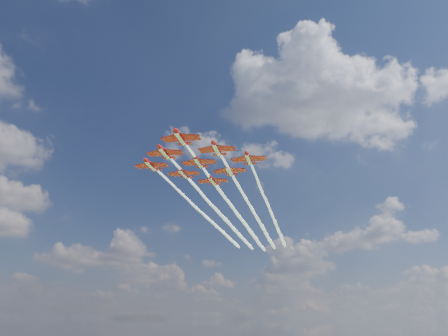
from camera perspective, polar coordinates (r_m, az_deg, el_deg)
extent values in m
cylinder|color=#AB0B09|center=(118.03, -5.68, 3.98)|extent=(7.61, 6.86, 1.24)
cone|color=#AB0B09|center=(113.11, -6.50, 5.07)|extent=(2.51, 2.42, 1.24)
cone|color=#AB0B09|center=(122.71, -4.98, 3.03)|extent=(2.02, 1.96, 1.13)
ellipsoid|color=black|center=(116.25, -5.99, 4.63)|extent=(2.44, 2.31, 0.81)
cube|color=#AB0B09|center=(118.50, -5.61, 3.85)|extent=(9.53, 10.19, 0.16)
cube|color=#AB0B09|center=(122.01, -5.08, 3.17)|extent=(3.86, 4.10, 0.14)
cube|color=#AB0B09|center=(122.60, -5.04, 3.57)|extent=(1.46, 1.30, 2.03)
cube|color=silver|center=(117.81, -5.69, 3.73)|extent=(7.04, 6.32, 0.14)
cylinder|color=#AB0B09|center=(124.98, -0.96, 2.54)|extent=(7.61, 6.86, 1.24)
cone|color=#AB0B09|center=(119.88, -1.53, 3.51)|extent=(2.51, 2.42, 1.24)
cone|color=#AB0B09|center=(129.81, -0.47, 1.70)|extent=(2.02, 1.96, 1.13)
ellipsoid|color=black|center=(123.12, -1.18, 3.14)|extent=(2.44, 2.31, 0.81)
cube|color=#AB0B09|center=(125.47, -0.91, 2.42)|extent=(9.53, 10.19, 0.16)
cube|color=#AB0B09|center=(129.09, -0.54, 1.82)|extent=(3.86, 4.10, 0.14)
cube|color=#AB0B09|center=(129.66, -0.52, 2.20)|extent=(1.46, 1.30, 2.03)
cube|color=silver|center=(124.77, -0.96, 2.30)|extent=(7.04, 6.32, 0.14)
cylinder|color=#AB0B09|center=(128.96, -7.77, 2.02)|extent=(7.61, 6.86, 1.24)
cone|color=#AB0B09|center=(124.03, -8.60, 2.94)|extent=(2.51, 2.42, 1.24)
cone|color=#AB0B09|center=(133.65, -7.05, 1.22)|extent=(2.02, 1.96, 1.13)
ellipsoid|color=black|center=(127.17, -8.08, 2.59)|extent=(2.44, 2.31, 0.81)
cube|color=#AB0B09|center=(129.44, -7.69, 1.91)|extent=(9.53, 10.19, 0.16)
cube|color=#AB0B09|center=(132.95, -7.15, 1.34)|extent=(3.86, 4.10, 0.14)
cube|color=#AB0B09|center=(133.51, -7.10, 1.71)|extent=(1.46, 1.30, 2.03)
cube|color=silver|center=(128.76, -7.78, 1.79)|extent=(7.04, 6.32, 0.14)
cylinder|color=#AB0B09|center=(132.75, 3.23, 1.25)|extent=(7.61, 6.86, 1.24)
cone|color=#AB0B09|center=(127.53, 2.87, 2.11)|extent=(2.51, 2.42, 1.24)
cone|color=#AB0B09|center=(137.69, 3.54, 0.50)|extent=(2.02, 1.96, 1.13)
ellipsoid|color=black|center=(130.84, 3.08, 1.79)|extent=(2.44, 2.31, 0.81)
cube|color=#AB0B09|center=(133.25, 3.26, 1.14)|extent=(9.53, 10.19, 0.16)
cube|color=#AB0B09|center=(136.95, 3.49, 0.60)|extent=(3.86, 4.10, 0.14)
cube|color=#AB0B09|center=(137.51, 3.50, 0.97)|extent=(1.46, 1.30, 2.03)
cube|color=silver|center=(132.56, 3.23, 1.02)|extent=(7.04, 6.32, 0.14)
cylinder|color=#AB0B09|center=(135.61, -3.32, 0.80)|extent=(7.61, 6.86, 1.24)
cone|color=#AB0B09|center=(130.51, -3.93, 1.63)|extent=(2.51, 2.42, 1.24)
cone|color=#AB0B09|center=(140.45, -2.79, 0.08)|extent=(2.02, 1.96, 1.13)
ellipsoid|color=black|center=(133.74, -3.56, 1.33)|extent=(2.44, 2.31, 0.81)
cube|color=#AB0B09|center=(136.11, -3.26, 0.70)|extent=(9.53, 10.19, 0.16)
cube|color=#AB0B09|center=(139.73, -2.86, 0.19)|extent=(3.86, 4.10, 0.14)
cube|color=#AB0B09|center=(140.27, -2.83, 0.55)|extent=(1.46, 1.30, 2.03)
cube|color=silver|center=(135.42, -3.32, 0.58)|extent=(7.04, 6.32, 0.14)
cylinder|color=#AB0B09|center=(140.17, -9.52, 0.37)|extent=(7.61, 6.86, 1.24)
cone|color=#AB0B09|center=(135.23, -10.34, 1.15)|extent=(2.51, 2.42, 1.24)
cone|color=#AB0B09|center=(144.86, -8.80, -0.31)|extent=(2.02, 1.96, 1.13)
ellipsoid|color=black|center=(138.36, -9.83, 0.87)|extent=(2.44, 2.31, 0.81)
cube|color=#AB0B09|center=(140.65, -9.44, 0.27)|extent=(9.53, 10.19, 0.16)
cube|color=#AB0B09|center=(144.16, -8.90, -0.21)|extent=(3.86, 4.10, 0.14)
cube|color=#AB0B09|center=(144.68, -8.85, 0.14)|extent=(1.46, 1.30, 2.03)
cube|color=silver|center=(139.99, -9.53, 0.15)|extent=(7.04, 6.32, 0.14)
cylinder|color=#AB0B09|center=(143.06, 0.69, -0.30)|extent=(7.61, 6.86, 1.24)
cone|color=#AB0B09|center=(137.82, 0.26, 0.44)|extent=(2.51, 2.42, 1.24)
cone|color=#AB0B09|center=(148.00, 1.06, -0.95)|extent=(2.02, 1.96, 1.13)
ellipsoid|color=black|center=(141.13, 0.52, 0.18)|extent=(2.44, 2.31, 0.81)
cube|color=#AB0B09|center=(143.56, 0.73, -0.39)|extent=(9.53, 10.19, 0.16)
cube|color=#AB0B09|center=(147.26, 1.01, -0.86)|extent=(3.86, 4.10, 0.14)
cube|color=#AB0B09|center=(147.79, 1.02, -0.51)|extent=(1.46, 1.30, 2.03)
cube|color=silver|center=(142.88, 0.69, -0.52)|extent=(7.04, 6.32, 0.14)
cylinder|color=#AB0B09|center=(146.55, -5.33, -0.68)|extent=(7.61, 6.86, 1.24)
cone|color=#AB0B09|center=(141.45, -5.97, 0.03)|extent=(2.51, 2.42, 1.24)
cone|color=#AB0B09|center=(151.38, -4.77, -1.30)|extent=(2.02, 1.96, 1.13)
ellipsoid|color=black|center=(144.67, -5.57, -0.21)|extent=(2.44, 2.31, 0.81)
cube|color=#AB0B09|center=(147.05, -5.27, -0.77)|extent=(9.53, 10.19, 0.16)
cube|color=#AB0B09|center=(150.66, -4.85, -1.21)|extent=(3.86, 4.10, 0.14)
cube|color=#AB0B09|center=(151.18, -4.82, -0.87)|extent=(1.46, 1.30, 2.03)
cube|color=silver|center=(146.38, -5.34, -0.89)|extent=(7.04, 6.32, 0.14)
cylinder|color=#AB0B09|center=(153.70, -1.51, -1.64)|extent=(7.61, 6.86, 1.24)
cone|color=#AB0B09|center=(148.46, -1.98, -1.00)|extent=(2.51, 2.42, 1.24)
cone|color=#AB0B09|center=(158.64, -1.09, -2.20)|extent=(2.02, 1.96, 1.13)
ellipsoid|color=black|center=(151.75, -1.69, -1.21)|extent=(2.44, 2.31, 0.81)
cube|color=#AB0B09|center=(154.20, -1.46, -1.72)|extent=(9.53, 10.19, 0.16)
cube|color=#AB0B09|center=(157.90, -1.15, -2.12)|extent=(3.86, 4.10, 0.14)
cube|color=#AB0B09|center=(158.41, -1.13, -1.79)|extent=(1.46, 1.30, 2.03)
cube|color=silver|center=(153.53, -1.51, -1.84)|extent=(7.04, 6.32, 0.14)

